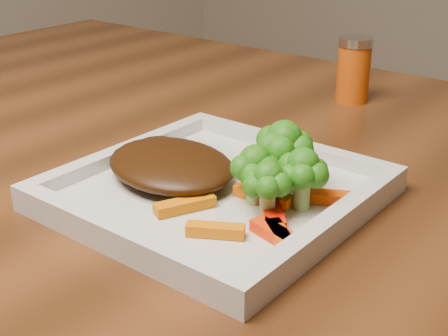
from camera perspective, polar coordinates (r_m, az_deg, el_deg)
The scene contains 15 objects.
plate at distance 0.60m, azimuth -0.75°, elevation -2.46°, with size 0.27×0.27×0.01m, color silver.
steak at distance 0.62m, azimuth -4.88°, elevation 0.32°, with size 0.14×0.11×0.03m, color #391C08.
broccoli_0 at distance 0.59m, azimuth 5.46°, elevation 1.26°, with size 0.06×0.06×0.07m, color #1E6510, non-canonical shape.
broccoli_1 at distance 0.55m, azimuth 7.20°, elevation -0.68°, with size 0.05×0.05×0.06m, color #195B0F, non-canonical shape.
broccoli_2 at distance 0.54m, azimuth 4.03°, elevation -1.69°, with size 0.05×0.05×0.06m, color #396F12, non-canonical shape.
broccoli_3 at distance 0.56m, azimuth 2.82°, elevation -0.34°, with size 0.05×0.05×0.06m, color #196E12, non-canonical shape.
carrot_0 at distance 0.52m, azimuth -0.79°, elevation -5.71°, with size 0.05×0.01×0.01m, color orange.
carrot_1 at distance 0.51m, azimuth 5.22°, elevation -6.36°, with size 0.05×0.01×0.01m, color #E04F03.
carrot_2 at distance 0.56m, azimuth -3.60°, elevation -3.39°, with size 0.06×0.02×0.01m, color #CF6A03.
carrot_3 at distance 0.58m, azimuth 9.82°, elevation -2.67°, with size 0.06×0.02×0.01m, color #DF3D03.
carrot_4 at distance 0.63m, azimuth 4.99°, elevation -0.26°, with size 0.05×0.01×0.01m, color #DC6503.
carrot_5 at distance 0.55m, azimuth 4.36°, elevation -3.92°, with size 0.06×0.02×0.01m, color #FD1304.
carrot_6 at distance 0.58m, azimuth 3.58°, elevation -2.53°, with size 0.06×0.02×0.01m, color #EC6103.
spice_shaker at distance 0.91m, azimuth 11.76°, elevation 8.77°, with size 0.05×0.05×0.09m, color #B34209.
carrot_7 at distance 0.51m, azimuth 5.02°, elevation -6.18°, with size 0.06×0.02×0.01m, color #F63104.
Camera 1 is at (0.27, -0.68, 1.02)m, focal length 50.00 mm.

